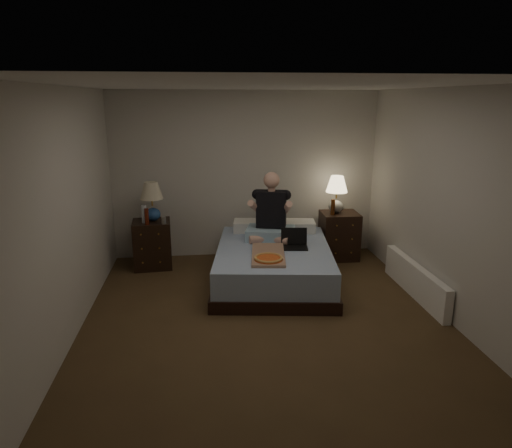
{
  "coord_description": "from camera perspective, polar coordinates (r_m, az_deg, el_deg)",
  "views": [
    {
      "loc": [
        -0.65,
        -4.59,
        2.38
      ],
      "look_at": [
        0.0,
        0.9,
        0.85
      ],
      "focal_mm": 32.0,
      "sensor_mm": 36.0,
      "label": 1
    }
  ],
  "objects": [
    {
      "name": "wall_front",
      "position": [
        2.68,
        8.06,
        -9.62
      ],
      "size": [
        4.0,
        0.0,
        2.5
      ],
      "primitive_type": "cube",
      "rotation": [
        -1.57,
        0.0,
        0.0
      ],
      "color": "silver",
      "rests_on": "ground"
    },
    {
      "name": "nightstand_right",
      "position": [
        7.08,
        10.34,
        -1.41
      ],
      "size": [
        0.56,
        0.51,
        0.71
      ],
      "primitive_type": "cube",
      "rotation": [
        0.0,
        0.0,
        -0.03
      ],
      "color": "black",
      "rests_on": "floor"
    },
    {
      "name": "beer_bottle_right",
      "position": [
        6.82,
        9.58,
        2.08
      ],
      "size": [
        0.06,
        0.06,
        0.23
      ],
      "primitive_type": "cylinder",
      "color": "#52260B",
      "rests_on": "nightstand_right"
    },
    {
      "name": "laptop",
      "position": [
        5.94,
        4.84,
        -1.93
      ],
      "size": [
        0.37,
        0.32,
        0.24
      ],
      "primitive_type": null,
      "rotation": [
        0.0,
        0.0,
        -0.13
      ],
      "color": "black",
      "rests_on": "bed"
    },
    {
      "name": "lamp_left",
      "position": [
        6.62,
        -12.87,
        2.74
      ],
      "size": [
        0.37,
        0.37,
        0.56
      ],
      "primitive_type": null,
      "rotation": [
        0.0,
        0.0,
        0.16
      ],
      "color": "#254C8A",
      "rests_on": "nightstand_left"
    },
    {
      "name": "bed",
      "position": [
        6.09,
        2.19,
        -5.07
      ],
      "size": [
        1.71,
        2.13,
        0.49
      ],
      "primitive_type": "cube",
      "rotation": [
        0.0,
        0.0,
        -0.13
      ],
      "color": "#5C81B9",
      "rests_on": "floor"
    },
    {
      "name": "nightstand_left",
      "position": [
        6.76,
        -12.81,
        -2.47
      ],
      "size": [
        0.56,
        0.51,
        0.69
      ],
      "primitive_type": "cube",
      "rotation": [
        0.0,
        0.0,
        0.08
      ],
      "color": "black",
      "rests_on": "floor"
    },
    {
      "name": "pizza_box",
      "position": [
        5.45,
        1.57,
        -4.41
      ],
      "size": [
        0.49,
        0.81,
        0.08
      ],
      "primitive_type": null,
      "rotation": [
        0.0,
        0.0,
        -0.13
      ],
      "color": "tan",
      "rests_on": "bed"
    },
    {
      "name": "beer_bottle_left",
      "position": [
        6.47,
        -13.5,
        0.91
      ],
      "size": [
        0.06,
        0.06,
        0.23
      ],
      "primitive_type": "cylinder",
      "color": "#51180B",
      "rests_on": "nightstand_left"
    },
    {
      "name": "floor",
      "position": [
        5.21,
        1.19,
        -11.71
      ],
      "size": [
        4.0,
        4.5,
        0.0
      ],
      "primitive_type": "cube",
      "color": "brown",
      "rests_on": "ground"
    },
    {
      "name": "wall_right",
      "position": [
        5.42,
        22.73,
        2.22
      ],
      "size": [
        0.0,
        4.5,
        2.5
      ],
      "primitive_type": "cube",
      "rotation": [
        1.57,
        0.0,
        -1.57
      ],
      "color": "silver",
      "rests_on": "ground"
    },
    {
      "name": "ceiling",
      "position": [
        4.64,
        1.37,
        16.96
      ],
      "size": [
        4.0,
        4.5,
        0.0
      ],
      "primitive_type": "cube",
      "rotation": [
        3.14,
        0.0,
        0.0
      ],
      "color": "white",
      "rests_on": "ground"
    },
    {
      "name": "water_bottle",
      "position": [
        6.57,
        -13.82,
        1.21
      ],
      "size": [
        0.07,
        0.07,
        0.25
      ],
      "primitive_type": "cylinder",
      "color": "silver",
      "rests_on": "nightstand_left"
    },
    {
      "name": "radiator",
      "position": [
        6.02,
        19.28,
        -6.66
      ],
      "size": [
        0.1,
        1.6,
        0.4
      ],
      "primitive_type": "cube",
      "color": "white",
      "rests_on": "floor"
    },
    {
      "name": "wall_left",
      "position": [
        4.92,
        -22.49,
        0.99
      ],
      "size": [
        0.0,
        4.5,
        2.5
      ],
      "primitive_type": "cube",
      "rotation": [
        1.57,
        0.0,
        1.57
      ],
      "color": "silver",
      "rests_on": "ground"
    },
    {
      "name": "person",
      "position": [
        6.22,
        1.88,
        2.2
      ],
      "size": [
        0.77,
        0.67,
        0.93
      ],
      "primitive_type": null,
      "rotation": [
        0.0,
        0.0,
        -0.25
      ],
      "color": "black",
      "rests_on": "bed"
    },
    {
      "name": "lamp_right",
      "position": [
        6.92,
        10.02,
        3.65
      ],
      "size": [
        0.41,
        0.41,
        0.56
      ],
      "primitive_type": null,
      "rotation": [
        0.0,
        0.0,
        0.34
      ],
      "color": "gray",
      "rests_on": "nightstand_right"
    },
    {
      "name": "wall_back",
      "position": [
        6.96,
        -1.31,
        6.12
      ],
      "size": [
        4.0,
        0.0,
        2.5
      ],
      "primitive_type": "cube",
      "rotation": [
        1.57,
        0.0,
        0.0
      ],
      "color": "silver",
      "rests_on": "ground"
    },
    {
      "name": "soda_can",
      "position": [
        6.47,
        -11.47,
        0.43
      ],
      "size": [
        0.07,
        0.07,
        0.1
      ],
      "primitive_type": "cylinder",
      "color": "#9D9D99",
      "rests_on": "nightstand_left"
    }
  ]
}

